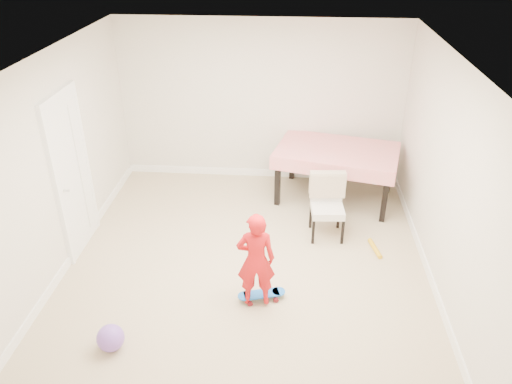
# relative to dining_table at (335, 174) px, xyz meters

# --- Properties ---
(ground) EXTENTS (5.00, 5.00, 0.00)m
(ground) POSITION_rel_dining_table_xyz_m (-1.19, -1.82, -0.42)
(ground) COLOR tan
(ground) RESTS_ON ground
(ceiling) EXTENTS (4.50, 5.00, 0.04)m
(ceiling) POSITION_rel_dining_table_xyz_m (-1.19, -1.82, 2.16)
(ceiling) COLOR white
(ceiling) RESTS_ON wall_back
(wall_back) EXTENTS (4.50, 0.04, 2.60)m
(wall_back) POSITION_rel_dining_table_xyz_m (-1.19, 0.66, 0.88)
(wall_back) COLOR beige
(wall_back) RESTS_ON ground
(wall_front) EXTENTS (4.50, 0.04, 2.60)m
(wall_front) POSITION_rel_dining_table_xyz_m (-1.19, -4.30, 0.88)
(wall_front) COLOR beige
(wall_front) RESTS_ON ground
(wall_left) EXTENTS (0.04, 5.00, 2.60)m
(wall_left) POSITION_rel_dining_table_xyz_m (-3.42, -1.82, 0.88)
(wall_left) COLOR beige
(wall_left) RESTS_ON ground
(wall_right) EXTENTS (0.04, 5.00, 2.60)m
(wall_right) POSITION_rel_dining_table_xyz_m (1.04, -1.82, 0.88)
(wall_right) COLOR beige
(wall_right) RESTS_ON ground
(door) EXTENTS (0.11, 0.94, 2.11)m
(door) POSITION_rel_dining_table_xyz_m (-3.42, -1.52, 0.61)
(door) COLOR white
(door) RESTS_ON ground
(baseboard_back) EXTENTS (4.50, 0.02, 0.12)m
(baseboard_back) POSITION_rel_dining_table_xyz_m (-1.19, 0.67, -0.36)
(baseboard_back) COLOR white
(baseboard_back) RESTS_ON ground
(baseboard_left) EXTENTS (0.02, 5.00, 0.12)m
(baseboard_left) POSITION_rel_dining_table_xyz_m (-3.43, -1.82, -0.36)
(baseboard_left) COLOR white
(baseboard_left) RESTS_ON ground
(baseboard_right) EXTENTS (0.02, 5.00, 0.12)m
(baseboard_right) POSITION_rel_dining_table_xyz_m (1.05, -1.82, -0.36)
(baseboard_right) COLOR white
(baseboard_right) RESTS_ON ground
(dining_table) EXTENTS (1.98, 1.49, 0.84)m
(dining_table) POSITION_rel_dining_table_xyz_m (0.00, 0.00, 0.00)
(dining_table) COLOR red
(dining_table) RESTS_ON ground
(dining_chair) EXTENTS (0.53, 0.60, 0.89)m
(dining_chair) POSITION_rel_dining_table_xyz_m (-0.17, -1.07, 0.03)
(dining_chair) COLOR silver
(dining_chair) RESTS_ON ground
(skateboard) EXTENTS (0.59, 0.34, 0.08)m
(skateboard) POSITION_rel_dining_table_xyz_m (-0.97, -2.45, -0.38)
(skateboard) COLOR blue
(skateboard) RESTS_ON ground
(child) EXTENTS (0.45, 0.32, 1.16)m
(child) POSITION_rel_dining_table_xyz_m (-1.02, -2.53, 0.16)
(child) COLOR red
(child) RESTS_ON ground
(balloon) EXTENTS (0.28, 0.28, 0.28)m
(balloon) POSITION_rel_dining_table_xyz_m (-2.44, -3.31, -0.28)
(balloon) COLOR #7D50C2
(balloon) RESTS_ON ground
(foam_toy) EXTENTS (0.15, 0.40, 0.06)m
(foam_toy) POSITION_rel_dining_table_xyz_m (0.47, -1.37, -0.39)
(foam_toy) COLOR gold
(foam_toy) RESTS_ON ground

